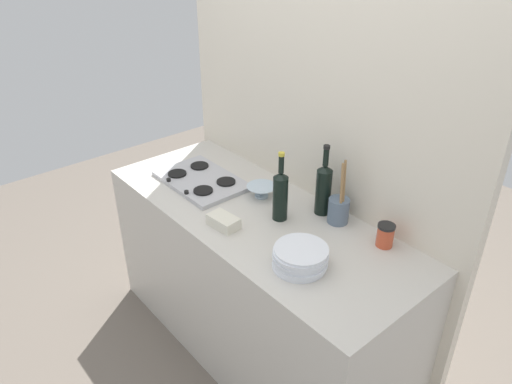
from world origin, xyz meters
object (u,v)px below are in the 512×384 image
object	(u,v)px
stovetop_hob	(201,180)
mixing_bowl	(262,191)
butter_dish	(224,221)
condiment_jar_front	(385,235)
wine_bottle_mid_left	(280,194)
wine_bottle_leftmost	(324,188)
utensil_crock	(339,209)
plate_stack	(300,258)

from	to	relation	value
stovetop_hob	mixing_bowl	xyz separation A→B (m)	(0.34, 0.15, 0.02)
butter_dish	condiment_jar_front	xyz separation A→B (m)	(0.59, 0.46, 0.03)
wine_bottle_mid_left	butter_dish	bearing A→B (deg)	-115.57
wine_bottle_leftmost	wine_bottle_mid_left	size ratio (longest dim) A/B	1.03
wine_bottle_leftmost	mixing_bowl	distance (m)	0.35
utensil_crock	condiment_jar_front	size ratio (longest dim) A/B	2.96
stovetop_hob	wine_bottle_leftmost	bearing A→B (deg)	23.24
wine_bottle_leftmost	mixing_bowl	world-z (taller)	wine_bottle_leftmost
wine_bottle_leftmost	mixing_bowl	size ratio (longest dim) A/B	2.29
butter_dish	utensil_crock	size ratio (longest dim) A/B	0.48
stovetop_hob	condiment_jar_front	world-z (taller)	condiment_jar_front
mixing_bowl	utensil_crock	distance (m)	0.44
stovetop_hob	plate_stack	world-z (taller)	plate_stack
plate_stack	condiment_jar_front	size ratio (longest dim) A/B	2.18
wine_bottle_mid_left	wine_bottle_leftmost	bearing A→B (deg)	63.86
mixing_bowl	utensil_crock	bearing A→B (deg)	16.18
stovetop_hob	wine_bottle_mid_left	bearing A→B (deg)	8.48
plate_stack	wine_bottle_mid_left	bearing A→B (deg)	150.07
stovetop_hob	mixing_bowl	bearing A→B (deg)	24.38
wine_bottle_leftmost	condiment_jar_front	world-z (taller)	wine_bottle_leftmost
stovetop_hob	wine_bottle_leftmost	xyz separation A→B (m)	(0.65, 0.28, 0.13)
utensil_crock	wine_bottle_mid_left	bearing A→B (deg)	-136.77
wine_bottle_mid_left	butter_dish	xyz separation A→B (m)	(-0.12, -0.25, -0.11)
plate_stack	wine_bottle_mid_left	xyz separation A→B (m)	(-0.33, 0.19, 0.09)
mixing_bowl	condiment_jar_front	size ratio (longest dim) A/B	1.47
stovetop_hob	wine_bottle_leftmost	distance (m)	0.72
stovetop_hob	plate_stack	size ratio (longest dim) A/B	2.15
wine_bottle_mid_left	condiment_jar_front	world-z (taller)	wine_bottle_mid_left
wine_bottle_mid_left	mixing_bowl	size ratio (longest dim) A/B	2.22
stovetop_hob	condiment_jar_front	xyz separation A→B (m)	(1.02, 0.29, 0.04)
mixing_bowl	utensil_crock	world-z (taller)	utensil_crock
condiment_jar_front	stovetop_hob	bearing A→B (deg)	-164.34
butter_dish	condiment_jar_front	size ratio (longest dim) A/B	1.41
wine_bottle_leftmost	wine_bottle_mid_left	bearing A→B (deg)	-116.14
wine_bottle_leftmost	condiment_jar_front	xyz separation A→B (m)	(0.37, 0.01, -0.09)
condiment_jar_front	wine_bottle_leftmost	bearing A→B (deg)	-178.83
wine_bottle_leftmost	mixing_bowl	xyz separation A→B (m)	(-0.31, -0.13, -0.11)
plate_stack	utensil_crock	size ratio (longest dim) A/B	0.74
wine_bottle_mid_left	mixing_bowl	world-z (taller)	wine_bottle_mid_left
wine_bottle_leftmost	utensil_crock	bearing A→B (deg)	-2.29
plate_stack	wine_bottle_leftmost	xyz separation A→B (m)	(-0.24, 0.39, 0.09)
stovetop_hob	wine_bottle_mid_left	size ratio (longest dim) A/B	1.44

